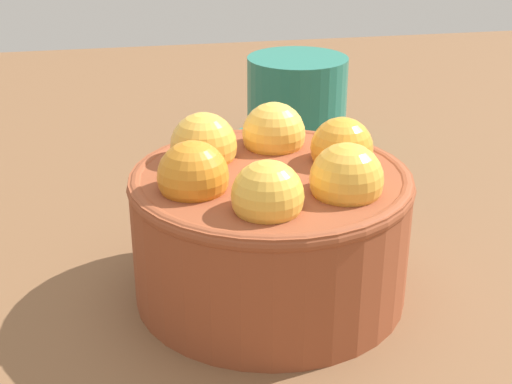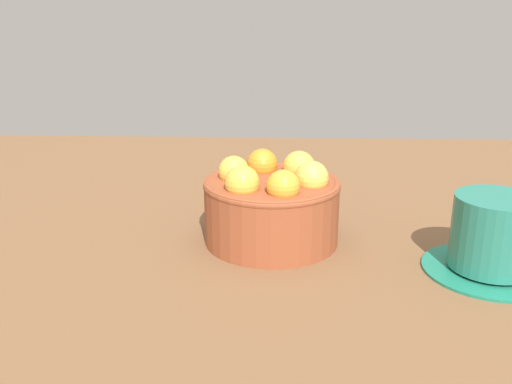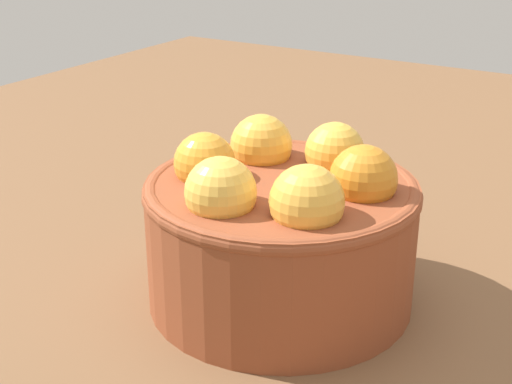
{
  "view_description": "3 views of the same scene",
  "coord_description": "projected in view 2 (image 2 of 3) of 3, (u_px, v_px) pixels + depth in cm",
  "views": [
    {
      "loc": [
        36.45,
        -8.01,
        23.01
      ],
      "look_at": [
        -0.18,
        -0.8,
        6.4
      ],
      "focal_mm": 51.22,
      "sensor_mm": 36.0,
      "label": 1
    },
    {
      "loc": [
        -0.52,
        61.6,
        26.36
      ],
      "look_at": [
        1.75,
        2.0,
        6.75
      ],
      "focal_mm": 39.23,
      "sensor_mm": 36.0,
      "label": 2
    },
    {
      "loc": [
        -33.77,
        -19.02,
        22.9
      ],
      "look_at": [
        -1.72,
        0.65,
        7.4
      ],
      "focal_mm": 51.44,
      "sensor_mm": 36.0,
      "label": 3
    }
  ],
  "objects": [
    {
      "name": "terracotta_bowl",
      "position": [
        272.0,
        203.0,
        0.65
      ],
      "size": [
        15.91,
        15.91,
        10.19
      ],
      "color": "brown",
      "rests_on": "ground_plane"
    },
    {
      "name": "coffee_cup",
      "position": [
        493.0,
        238.0,
        0.58
      ],
      "size": [
        13.79,
        13.79,
        8.27
      ],
      "color": "#1D745B",
      "rests_on": "ground_plane"
    },
    {
      "name": "ground_plane",
      "position": [
        271.0,
        259.0,
        0.67
      ],
      "size": [
        134.0,
        112.05,
        4.88
      ],
      "primitive_type": "cube",
      "color": "brown"
    }
  ]
}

